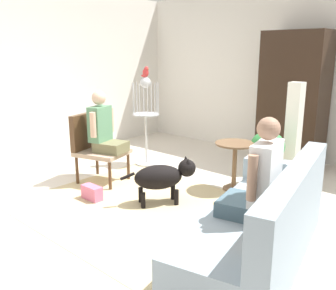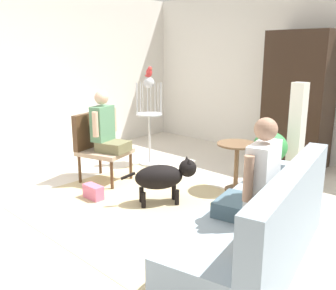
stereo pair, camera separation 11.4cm
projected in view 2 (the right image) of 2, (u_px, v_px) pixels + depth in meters
The scene contains 16 objects.
ground_plane at pixel (157, 209), 4.41m from camera, with size 7.62×7.62×0.00m, color beige.
back_wall at pixel (291, 75), 6.34m from camera, with size 6.58×0.12×2.84m, color silver.
left_wall at pixel (42, 75), 6.32m from camera, with size 0.12×6.95×2.84m, color silver.
area_rug at pixel (143, 208), 4.44m from camera, with size 2.77×2.32×0.01m, color #C6B284.
couch at pixel (260, 227), 3.27m from camera, with size 1.24×2.22×0.89m.
armchair at pixel (97, 143), 5.30m from camera, with size 0.79×0.73×0.96m.
person_on_couch at pixel (256, 180), 3.17m from camera, with size 0.54×0.57×0.89m.
person_on_armchair at pixel (106, 128), 5.17m from camera, with size 0.54×0.50×0.84m.
round_end_table at pixel (237, 158), 4.89m from camera, with size 0.53×0.53×0.65m.
dog at pixel (164, 176), 4.49m from camera, with size 0.60×0.79×0.57m.
bird_cage_stand at pixel (149, 118), 5.99m from camera, with size 0.42×0.42×1.42m.
parrot at pixel (149, 72), 5.81m from camera, with size 0.17×0.10×0.17m.
potted_plant at pixel (270, 153), 4.93m from camera, with size 0.45×0.45×0.79m.
column_lamp at pixel (296, 135), 5.09m from camera, with size 0.20×0.20×1.41m.
armoire_cabinet at pixel (298, 100), 5.91m from camera, with size 0.99×0.56×2.13m, color black.
handbag at pixel (93, 192), 4.69m from camera, with size 0.28×0.13×0.18m, color #D8668C.
Camera 2 is at (2.92, -2.88, 1.81)m, focal length 39.85 mm.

